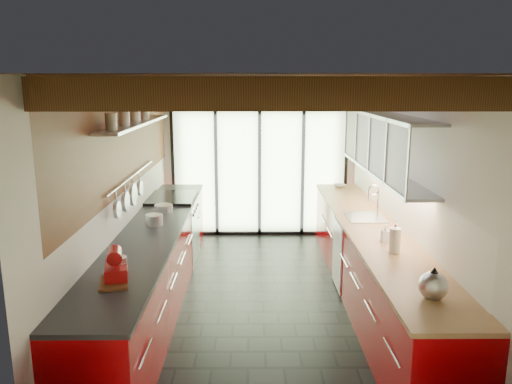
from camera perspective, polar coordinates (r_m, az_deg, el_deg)
ground at (r=6.09m, az=0.78°, el=-12.40°), size 5.50×5.50×0.00m
room_shell at (r=5.60m, az=0.82°, el=3.16°), size 5.50×5.50×5.50m
ceiling_beams at (r=5.90m, az=0.77°, el=11.52°), size 3.14×5.06×4.90m
glass_door at (r=8.27m, az=0.41°, el=6.19°), size 2.95×0.10×2.90m
left_counter at (r=6.02m, az=-11.57°, el=-8.20°), size 0.68×5.00×0.92m
range_stove at (r=7.37m, az=-9.45°, el=-4.19°), size 0.66×0.90×0.97m
right_counter at (r=6.07m, az=13.02°, el=-8.09°), size 0.68×5.00×0.92m
sink_assembly at (r=6.29m, az=12.54°, el=-2.56°), size 0.45×0.52×0.43m
upper_cabinets_right at (r=6.07m, az=14.45°, el=5.36°), size 0.34×3.00×3.00m
left_wall_fixtures at (r=5.86m, az=-13.74°, el=5.47°), size 0.28×2.60×0.96m
stand_mixer at (r=4.41m, az=-15.66°, el=-8.23°), size 0.25×0.35×0.29m
pot_large at (r=5.95m, az=-11.56°, el=-3.14°), size 0.25×0.25×0.13m
pot_small at (r=6.56m, az=-10.51°, el=-1.83°), size 0.24×0.24×0.09m
cutting_board at (r=4.35m, az=-15.94°, el=-9.94°), size 0.29×0.36×0.03m
kettle at (r=4.13m, az=19.61°, el=-9.88°), size 0.29×0.31×0.27m
paper_towel at (r=5.07m, az=15.60°, el=-5.38°), size 0.11×0.11×0.29m
soap_bottle at (r=5.40m, az=14.58°, el=-4.60°), size 0.08×0.09×0.18m
bowl at (r=8.06m, az=9.52°, el=0.70°), size 0.20×0.20×0.05m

